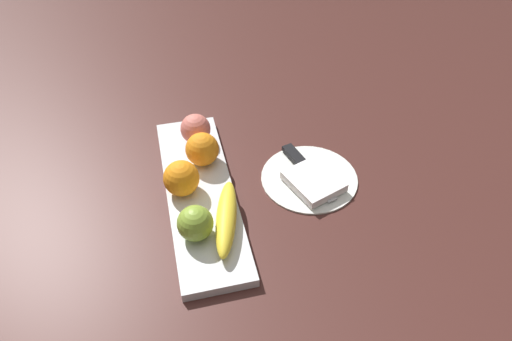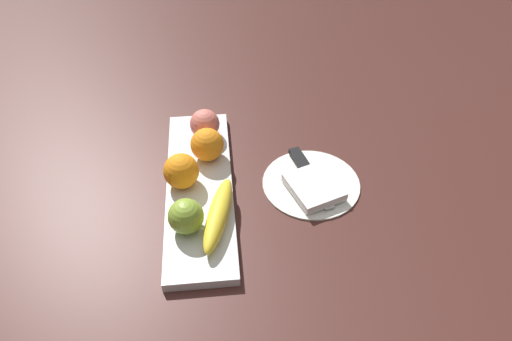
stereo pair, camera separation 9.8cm
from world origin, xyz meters
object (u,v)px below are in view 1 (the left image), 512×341
object	(u,v)px
orange_near_apple	(202,149)
peach	(195,129)
knife	(301,163)
orange_near_banana	(181,178)
folded_napkin	(314,181)
banana	(226,218)
dinner_plate	(309,177)
apple	(195,223)
fruit_tray	(200,194)

from	to	relation	value
orange_near_apple	peach	distance (m)	0.07
orange_near_apple	knife	xyz separation A→B (m)	(0.04, 0.21, -0.04)
orange_near_apple	peach	xyz separation A→B (m)	(-0.07, -0.00, -0.00)
orange_near_banana	peach	bearing A→B (deg)	161.76
orange_near_banana	folded_napkin	xyz separation A→B (m)	(0.03, 0.27, -0.04)
orange_near_banana	folded_napkin	distance (m)	0.27
banana	dinner_plate	world-z (taller)	banana
folded_napkin	apple	bearing A→B (deg)	-71.36
fruit_tray	peach	xyz separation A→B (m)	(-0.16, 0.02, 0.04)
knife	orange_near_apple	bearing A→B (deg)	-117.46
fruit_tray	apple	world-z (taller)	apple
orange_near_apple	folded_napkin	size ratio (longest dim) A/B	0.66
orange_near_banana	dinner_plate	distance (m)	0.27
apple	banana	world-z (taller)	apple
banana	orange_near_banana	distance (m)	0.13
banana	knife	distance (m)	0.24
orange_near_banana	apple	bearing A→B (deg)	4.83
fruit_tray	dinner_plate	xyz separation A→B (m)	(-0.00, 0.23, -0.01)
fruit_tray	orange_near_apple	bearing A→B (deg)	166.32
knife	apple	bearing A→B (deg)	-73.91
peach	banana	bearing A→B (deg)	4.25
banana	knife	bearing A→B (deg)	140.74
orange_near_banana	fruit_tray	bearing A→B (deg)	78.81
banana	knife	size ratio (longest dim) A/B	1.05
fruit_tray	apple	distance (m)	0.12
peach	folded_napkin	world-z (taller)	peach
orange_near_apple	folded_napkin	xyz separation A→B (m)	(0.11, 0.21, -0.04)
apple	fruit_tray	bearing A→B (deg)	168.39
fruit_tray	orange_near_apple	distance (m)	0.10
banana	apple	bearing A→B (deg)	-63.88
fruit_tray	apple	xyz separation A→B (m)	(0.11, -0.02, 0.04)
knife	banana	bearing A→B (deg)	-68.97
orange_near_apple	dinner_plate	world-z (taller)	orange_near_apple
orange_near_apple	folded_napkin	world-z (taller)	orange_near_apple
peach	knife	world-z (taller)	peach
fruit_tray	peach	distance (m)	0.17
dinner_plate	orange_near_apple	bearing A→B (deg)	-111.42
dinner_plate	folded_napkin	world-z (taller)	folded_napkin
folded_napkin	knife	distance (m)	0.07
orange_near_banana	dinner_plate	bearing A→B (deg)	88.59
orange_near_apple	orange_near_banana	distance (m)	0.09
orange_near_banana	knife	size ratio (longest dim) A/B	0.40
apple	orange_near_apple	distance (m)	0.20
orange_near_banana	dinner_plate	size ratio (longest dim) A/B	0.35
apple	peach	world-z (taller)	same
apple	orange_near_banana	bearing A→B (deg)	-175.17
apple	peach	bearing A→B (deg)	171.62
orange_near_banana	peach	size ratio (longest dim) A/B	1.08
fruit_tray	dinner_plate	bearing A→B (deg)	90.00
orange_near_apple	dinner_plate	bearing A→B (deg)	68.58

